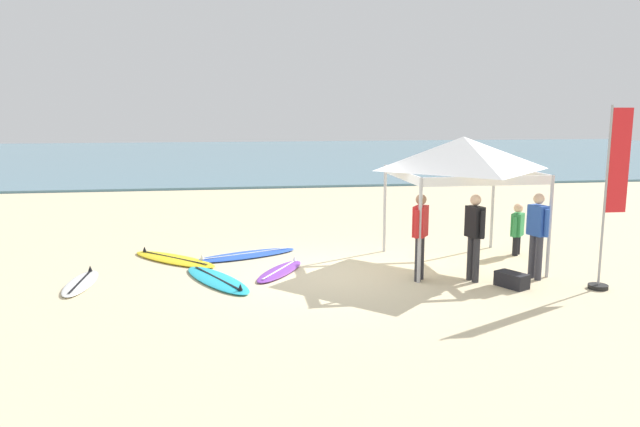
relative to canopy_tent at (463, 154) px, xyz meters
The scene contains 14 objects.
ground_plane 3.85m from the canopy_tent, 169.63° to the right, with size 80.00×80.00×0.00m, color beige.
sea 31.47m from the canopy_tent, 95.44° to the left, with size 80.00×36.00×0.10m, color #568499.
canopy_tent is the anchor object (origin of this frame).
surfboard_blue 5.33m from the canopy_tent, 164.41° to the left, with size 2.58×1.59×0.19m.
surfboard_white 8.15m from the canopy_tent, behind, with size 0.55×1.84×0.19m.
surfboard_purple 4.58m from the canopy_tent, behind, with size 1.35×1.87×0.19m.
surfboard_yellow 6.71m from the canopy_tent, 169.54° to the left, with size 2.23×2.19×0.19m.
surfboard_cyan 5.75m from the canopy_tent, behind, with size 1.64×2.43×0.19m.
person_black 1.98m from the canopy_tent, 100.31° to the right, with size 0.30×0.54×1.71m.
person_blue 2.24m from the canopy_tent, 54.11° to the right, with size 0.32×0.53×1.71m.
person_red 2.22m from the canopy_tent, 137.34° to the right, with size 0.39×0.47×1.71m.
person_green 2.42m from the canopy_tent, 18.71° to the left, with size 0.40×0.44×1.20m.
banner_flag 3.10m from the canopy_tent, 48.33° to the right, with size 0.60×0.36×3.40m.
gear_bag_near_tent 2.95m from the canopy_tent, 80.42° to the right, with size 0.60×0.32×0.28m, color #232328.
Camera 1 is at (-1.94, -11.80, 3.33)m, focal length 34.21 mm.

